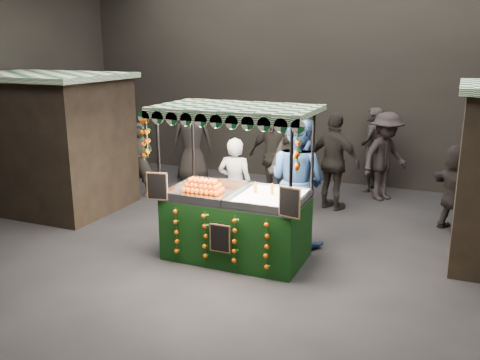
% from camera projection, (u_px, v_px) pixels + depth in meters
% --- Properties ---
extents(ground, '(12.00, 12.00, 0.00)m').
position_uv_depth(ground, '(234.00, 258.00, 7.82)').
color(ground, black).
rests_on(ground, ground).
extents(market_hall, '(12.10, 10.10, 5.05)m').
position_uv_depth(market_hall, '(233.00, 25.00, 6.95)').
color(market_hall, black).
rests_on(market_hall, ground).
extents(neighbour_stall_left, '(3.00, 2.20, 2.60)m').
position_uv_depth(neighbour_stall_left, '(47.00, 141.00, 10.03)').
color(neighbour_stall_left, black).
rests_on(neighbour_stall_left, ground).
extents(juice_stall, '(2.36, 1.39, 2.29)m').
position_uv_depth(juice_stall, '(236.00, 213.00, 7.64)').
color(juice_stall, black).
rests_on(juice_stall, ground).
extents(vendor_grey, '(0.64, 0.47, 1.64)m').
position_uv_depth(vendor_grey, '(235.00, 185.00, 8.74)').
color(vendor_grey, slate).
rests_on(vendor_grey, ground).
extents(vendor_blue, '(1.21, 1.09, 2.06)m').
position_uv_depth(vendor_blue, '(297.00, 181.00, 8.20)').
color(vendor_blue, navy).
rests_on(vendor_blue, ground).
extents(shopper_0, '(0.61, 0.45, 1.55)m').
position_uv_depth(shopper_0, '(140.00, 160.00, 10.87)').
color(shopper_0, '#2A2522').
rests_on(shopper_0, ground).
extents(shopper_1, '(1.18, 1.17, 1.93)m').
position_uv_depth(shopper_1, '(290.00, 167.00, 9.41)').
color(shopper_1, black).
rests_on(shopper_1, ground).
extents(shopper_2, '(1.20, 0.83, 1.89)m').
position_uv_depth(shopper_2, '(334.00, 162.00, 9.90)').
color(shopper_2, black).
rests_on(shopper_2, ground).
extents(shopper_3, '(1.22, 1.35, 1.82)m').
position_uv_depth(shopper_3, '(385.00, 157.00, 10.54)').
color(shopper_3, black).
rests_on(shopper_3, ground).
extents(shopper_4, '(1.12, 0.97, 1.93)m').
position_uv_depth(shopper_4, '(192.00, 141.00, 11.96)').
color(shopper_4, black).
rests_on(shopper_4, ground).
extents(shopper_5, '(1.25, 1.37, 1.52)m').
position_uv_depth(shopper_5, '(455.00, 188.00, 8.77)').
color(shopper_5, black).
rests_on(shopper_5, ground).
extents(shopper_6, '(0.50, 0.71, 1.83)m').
position_uv_depth(shopper_6, '(371.00, 150.00, 11.21)').
color(shopper_6, '#282321').
rests_on(shopper_6, ground).
extents(shopper_7, '(1.20, 0.70, 1.92)m').
position_uv_depth(shopper_7, '(273.00, 157.00, 10.29)').
color(shopper_7, '#2A2622').
rests_on(shopper_7, ground).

